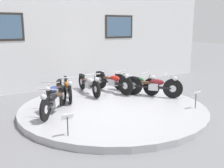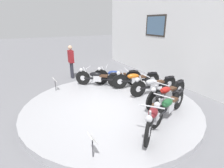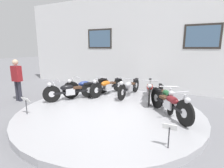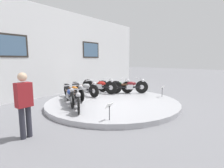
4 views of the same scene
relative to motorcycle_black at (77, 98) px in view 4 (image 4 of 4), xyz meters
name	(u,v)px [view 4 (image 4 of 4)]	position (x,y,z in m)	size (l,w,h in m)	color
ground_plane	(113,104)	(1.74, -0.25, -0.54)	(60.00, 60.00, 0.00)	slate
display_platform	(113,102)	(1.74, -0.25, -0.46)	(5.52, 5.52, 0.17)	#ADADB2
back_wall	(58,53)	(1.74, 3.47, 1.73)	(14.00, 0.22, 4.53)	white
motorcycle_black	(77,98)	(0.00, 0.00, 0.00)	(1.24, 1.57, 0.78)	black
motorcycle_blue	(70,94)	(0.24, 0.72, 0.02)	(1.08, 1.75, 0.80)	black
motorcycle_orange	(74,91)	(0.87, 1.25, 0.00)	(0.64, 1.91, 0.78)	black
motorcycle_silver	(85,88)	(1.73, 1.44, 0.00)	(0.54, 1.95, 0.78)	black
motorcycle_red	(100,85)	(2.60, 1.25, 0.03)	(0.62, 1.98, 0.81)	black
motorcycle_green	(115,85)	(3.23, 0.72, 0.00)	(0.80, 1.84, 0.78)	black
motorcycle_maroon	(129,86)	(3.47, 0.00, 0.02)	(1.36, 1.55, 0.80)	black
info_placard_front_left	(109,108)	(-0.22, -1.65, 0.00)	(0.26, 0.11, 0.51)	#333338
info_placard_front_centre	(162,89)	(3.70, -1.65, 0.00)	(0.26, 0.11, 0.51)	#333338
visitor_standing	(24,102)	(-2.10, -0.52, 0.37)	(0.36, 0.22, 1.62)	#2D2D38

